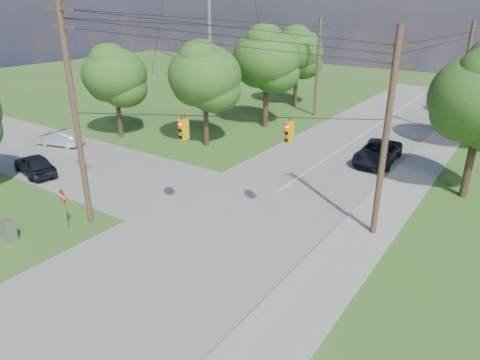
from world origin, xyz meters
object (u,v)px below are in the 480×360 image
Objects in this scene: pole_sw at (75,112)px; car_cross_silver at (60,138)px; pole_north_e at (463,80)px; do_not_enter_sign at (63,201)px; pole_ne at (386,135)px; control_cabinet at (9,230)px; car_cross_dark at (35,164)px; pole_north_w at (317,67)px; car_main_north at (378,152)px.

pole_sw reaches higher than car_cross_silver.
pole_sw is 1.20× the size of pole_north_e.
pole_ne is at bearing 43.94° from do_not_enter_sign.
pole_north_e is at bearing 90.00° from pole_ne.
pole_ne is 19.53m from control_cabinet.
pole_north_e is at bearing 152.54° from car_cross_dark.
car_cross_silver reaches higher than control_cabinet.
car_main_north is at bearing -46.27° from pole_north_w.
pole_sw reaches higher than pole_ne.
pole_sw is 32.55m from pole_north_e.
car_cross_dark is 6.71m from car_cross_silver.
control_cabinet is (-15.17, -33.30, -4.54)m from pole_north_e.
do_not_enter_sign is at bearing 41.06° from car_cross_silver.
car_cross_dark is 1.88× the size of do_not_enter_sign.
pole_sw is at bearing -150.62° from pole_ne.
pole_north_w is at bearing 133.45° from car_cross_silver.
car_cross_dark is 1.10× the size of car_cross_silver.
pole_ne is 2.59× the size of car_cross_silver.
pole_ne is at bearing -90.00° from pole_north_e.
pole_sw is 10.20× the size of control_cabinet.
control_cabinet is (7.43, -6.00, -0.20)m from car_cross_dark.
car_main_north is (-3.40, 11.03, -4.64)m from pole_ne.
pole_north_w reaches higher than car_main_north.
pole_north_e reaches higher than control_cabinet.
do_not_enter_sign is (1.43, 2.40, 1.13)m from control_cabinet.
pole_north_w is 28.98m from car_cross_dark.
car_cross_dark is at bearing -129.62° from pole_north_e.
pole_north_w is 1.74× the size of car_main_north.
car_main_north is at bearing 99.54° from car_cross_silver.
pole_north_e is 35.71m from car_cross_dark.
car_cross_dark is at bearing 137.56° from control_cabinet.
car_cross_dark is at bearing 165.82° from pole_sw.
pole_ne is 16.79m from do_not_enter_sign.
pole_north_w is 2.47× the size of car_cross_silver.
pole_north_e is at bearing 69.44° from car_main_north.
pole_north_w is at bearing 130.39° from car_main_north.
pole_ne reaches higher than pole_north_w.
car_cross_silver is at bearing -120.56° from pole_north_w.
pole_north_e is 1.00× the size of pole_north_w.
car_cross_silver is at bearing 158.05° from do_not_enter_sign.
pole_sw is 2.71× the size of car_cross_dark.
pole_sw is at bearing -89.23° from pole_north_w.
car_main_north is (19.20, 16.33, 0.04)m from car_cross_dark.
pole_north_e reaches higher than car_cross_silver.
pole_north_w reaches higher than car_cross_silver.
pole_north_e is at bearing 113.48° from car_cross_silver.
pole_ne reaches higher than car_cross_silver.
car_cross_dark is (-8.70, -27.30, -4.34)m from pole_north_w.
pole_sw is 29.62m from pole_north_w.
do_not_enter_sign is at bearing -147.06° from pole_ne.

